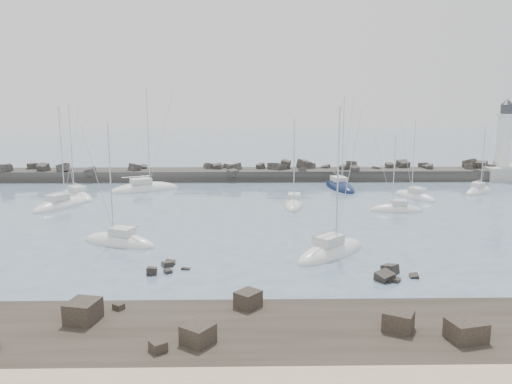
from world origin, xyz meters
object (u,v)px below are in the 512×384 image
at_px(sailboat_1, 77,197).
at_px(sailboat_8, 340,187).
at_px(sailboat_10, 415,197).
at_px(lighthouse, 502,161).
at_px(sailboat_3, 61,206).
at_px(sailboat_6, 294,205).
at_px(sailboat_4, 145,190).
at_px(sailboat_7, 331,253).
at_px(sailboat_5, 119,242).
at_px(sailboat_12, 479,192).
at_px(sailboat_9, 396,210).

bearing_deg(sailboat_1, sailboat_8, 10.01).
bearing_deg(sailboat_10, lighthouse, 39.02).
height_order(sailboat_3, sailboat_6, sailboat_3).
relative_size(sailboat_8, sailboat_10, 1.31).
bearing_deg(sailboat_8, sailboat_4, -177.42).
bearing_deg(sailboat_7, sailboat_8, 78.25).
relative_size(sailboat_3, sailboat_5, 1.11).
height_order(lighthouse, sailboat_7, lighthouse).
xyz_separation_m(sailboat_4, sailboat_5, (3.36, -28.85, -0.00)).
bearing_deg(sailboat_6, sailboat_7, -86.24).
xyz_separation_m(lighthouse, sailboat_12, (-9.99, -13.18, -2.94)).
relative_size(sailboat_5, sailboat_10, 1.05).
bearing_deg(lighthouse, sailboat_9, -135.67).
relative_size(sailboat_1, sailboat_3, 1.00).
relative_size(sailboat_3, sailboat_7, 0.98).
bearing_deg(sailboat_10, sailboat_3, -173.67).
bearing_deg(sailboat_8, sailboat_1, -169.99).
bearing_deg(sailboat_5, sailboat_3, 124.80).
relative_size(sailboat_1, sailboat_9, 1.36).
xyz_separation_m(sailboat_4, sailboat_12, (50.58, -2.73, -0.00)).
bearing_deg(sailboat_7, sailboat_10, 57.98).
xyz_separation_m(sailboat_7, sailboat_8, (7.06, 33.97, -0.02)).
distance_m(lighthouse, sailboat_9, 36.55).
bearing_deg(sailboat_5, sailboat_9, 23.96).
xyz_separation_m(lighthouse, sailboat_1, (-69.14, -15.96, -2.95)).
relative_size(sailboat_6, sailboat_12, 1.13).
xyz_separation_m(sailboat_8, sailboat_9, (4.12, -16.37, -0.01)).
bearing_deg(sailboat_10, sailboat_9, -121.14).
relative_size(sailboat_3, sailboat_6, 1.14).
xyz_separation_m(sailboat_7, sailboat_12, (27.25, 29.87, -0.01)).
distance_m(lighthouse, sailboat_10, 27.09).
bearing_deg(sailboat_9, sailboat_4, 156.50).
xyz_separation_m(sailboat_1, sailboat_5, (11.93, -23.34, -0.00)).
distance_m(sailboat_3, sailboat_9, 43.08).
distance_m(sailboat_5, sailboat_8, 40.54).
distance_m(sailboat_4, sailboat_6, 24.79).
bearing_deg(sailboat_7, sailboat_12, 47.62).
xyz_separation_m(sailboat_3, sailboat_12, (59.04, 9.11, -0.00)).
height_order(sailboat_3, sailboat_4, sailboat_4).
xyz_separation_m(sailboat_1, sailboat_10, (48.22, -0.99, -0.01)).
xyz_separation_m(sailboat_3, sailboat_8, (38.85, 13.20, -0.01)).
xyz_separation_m(sailboat_3, sailboat_10, (48.11, 5.34, -0.01)).
bearing_deg(sailboat_6, sailboat_9, -15.45).
bearing_deg(lighthouse, sailboat_1, -167.00).
xyz_separation_m(sailboat_1, sailboat_8, (38.96, 6.87, -0.00)).
height_order(sailboat_4, sailboat_6, sailboat_4).
relative_size(sailboat_6, sailboat_7, 0.86).
distance_m(sailboat_5, sailboat_12, 53.96).
height_order(sailboat_3, sailboat_10, sailboat_3).
distance_m(lighthouse, sailboat_12, 16.80).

